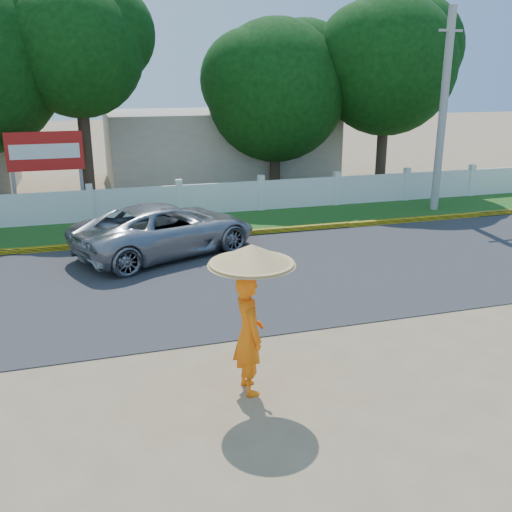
{
  "coord_description": "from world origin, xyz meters",
  "views": [
    {
      "loc": [
        -3.16,
        -8.33,
        4.71
      ],
      "look_at": [
        0.0,
        2.0,
        1.3
      ],
      "focal_mm": 40.0,
      "sensor_mm": 36.0,
      "label": 1
    }
  ],
  "objects": [
    {
      "name": "ground",
      "position": [
        0.0,
        0.0,
        0.0
      ],
      "size": [
        120.0,
        120.0,
        0.0
      ],
      "primitive_type": "plane",
      "color": "#9E8460",
      "rests_on": "ground"
    },
    {
      "name": "road",
      "position": [
        0.0,
        4.5,
        0.01
      ],
      "size": [
        60.0,
        7.0,
        0.02
      ],
      "primitive_type": "cube",
      "color": "#38383A",
      "rests_on": "ground"
    },
    {
      "name": "grass_verge",
      "position": [
        0.0,
        9.75,
        0.01
      ],
      "size": [
        60.0,
        3.5,
        0.03
      ],
      "primitive_type": "cube",
      "color": "#2D601E",
      "rests_on": "ground"
    },
    {
      "name": "curb",
      "position": [
        0.0,
        8.05,
        0.08
      ],
      "size": [
        40.0,
        0.18,
        0.16
      ],
      "primitive_type": "cube",
      "color": "yellow",
      "rests_on": "ground"
    },
    {
      "name": "fence",
      "position": [
        0.0,
        11.2,
        0.55
      ],
      "size": [
        40.0,
        0.1,
        1.1
      ],
      "primitive_type": "cube",
      "color": "silver",
      "rests_on": "ground"
    },
    {
      "name": "building_near",
      "position": [
        3.0,
        18.0,
        1.6
      ],
      "size": [
        10.0,
        6.0,
        3.2
      ],
      "primitive_type": "cube",
      "color": "#B7AD99",
      "rests_on": "ground"
    },
    {
      "name": "utility_pole",
      "position": [
        9.14,
        9.44,
        3.49
      ],
      "size": [
        0.28,
        0.28,
        6.99
      ],
      "primitive_type": "cylinder",
      "color": "#999996",
      "rests_on": "ground"
    },
    {
      "name": "vehicle",
      "position": [
        -1.09,
        6.86,
        0.71
      ],
      "size": [
        5.61,
        4.13,
        1.42
      ],
      "primitive_type": "imported",
      "rotation": [
        0.0,
        0.0,
        1.96
      ],
      "color": "#97999F",
      "rests_on": "ground"
    },
    {
      "name": "monk_with_parasol",
      "position": [
        -0.93,
        -0.72,
        1.55
      ],
      "size": [
        1.31,
        1.31,
        2.39
      ],
      "color": "orange",
      "rests_on": "ground"
    },
    {
      "name": "billboard",
      "position": [
        -4.32,
        12.3,
        2.14
      ],
      "size": [
        2.5,
        0.13,
        2.95
      ],
      "color": "gray",
      "rests_on": "ground"
    },
    {
      "name": "tree_row",
      "position": [
        -1.57,
        14.17,
        4.83
      ],
      "size": [
        27.82,
        7.16,
        8.41
      ],
      "color": "#473828",
      "rests_on": "ground"
    }
  ]
}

